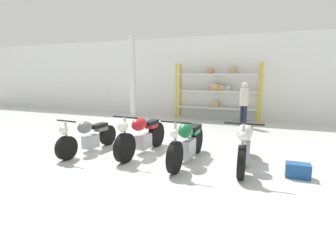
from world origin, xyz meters
The scene contains 10 objects.
ground_plane centered at (0.00, 0.00, 0.00)m, with size 30.00×30.00×0.00m, color silver.
back_wall centered at (0.00, 6.29, 1.80)m, with size 30.00×0.08×3.60m.
shelving_rack centered at (0.13, 5.95, 1.30)m, with size 3.61×0.63×2.43m.
support_pillar centered at (-3.48, 5.01, 1.80)m, with size 0.28×0.28×3.60m.
motorcycle_grey centered at (-1.94, -0.19, 0.40)m, with size 0.56×2.04×0.92m.
motorcycle_red centered at (-0.60, 0.14, 0.46)m, with size 0.64×2.17×1.04m.
motorcycle_green centered at (0.63, -0.03, 0.46)m, with size 0.65×2.17×1.04m.
motorcycle_white centered at (1.85, 0.15, 0.46)m, with size 0.73×2.13×1.07m.
person_browsing centered at (1.41, 4.61, 0.98)m, with size 0.45×0.45×1.66m.
toolbox centered at (2.88, -0.16, 0.14)m, with size 0.44×0.26×0.28m.
Camera 1 is at (2.28, -5.48, 1.94)m, focal length 28.00 mm.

